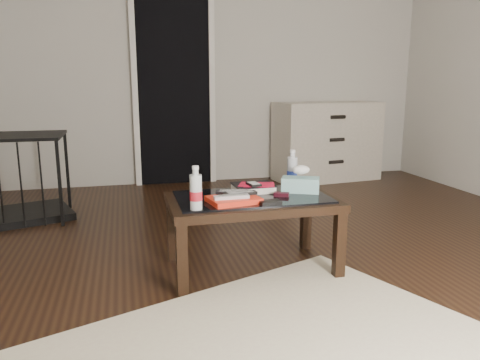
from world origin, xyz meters
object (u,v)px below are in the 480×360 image
object	(u,v)px
textbook	(253,188)
water_bottle_right	(292,168)
dresser	(327,141)
coffee_table	(252,206)
pet_crate	(10,193)
tissue_box	(301,185)
water_bottle_left	(196,188)

from	to	relation	value
textbook	water_bottle_right	bearing A→B (deg)	17.94
dresser	coffee_table	bearing A→B (deg)	-130.46
pet_crate	water_bottle_right	distance (m)	2.40
water_bottle_right	tissue_box	distance (m)	0.20
coffee_table	pet_crate	world-z (taller)	pet_crate
pet_crate	dresser	bearing A→B (deg)	-3.14
pet_crate	textbook	bearing A→B (deg)	-57.04
water_bottle_left	textbook	bearing A→B (deg)	38.22
pet_crate	textbook	size ratio (longest dim) A/B	4.17
water_bottle_right	textbook	bearing A→B (deg)	-160.91
water_bottle_right	tissue_box	world-z (taller)	water_bottle_right
coffee_table	water_bottle_right	xyz separation A→B (m)	(0.33, 0.22, 0.18)
textbook	water_bottle_left	world-z (taller)	water_bottle_left
coffee_table	water_bottle_left	size ratio (longest dim) A/B	4.20
pet_crate	water_bottle_right	world-z (taller)	pet_crate
water_bottle_left	tissue_box	bearing A→B (deg)	19.25
coffee_table	pet_crate	bearing A→B (deg)	138.41
coffee_table	water_bottle_right	world-z (taller)	water_bottle_right
textbook	water_bottle_right	size ratio (longest dim) A/B	1.05
pet_crate	water_bottle_left	distance (m)	2.16
coffee_table	pet_crate	size ratio (longest dim) A/B	0.96
dresser	textbook	world-z (taller)	dresser
pet_crate	tissue_box	bearing A→B (deg)	-54.40
water_bottle_left	tissue_box	distance (m)	0.74
dresser	tissue_box	xyz separation A→B (m)	(-1.24, -2.33, 0.06)
pet_crate	tissue_box	world-z (taller)	pet_crate
coffee_table	water_bottle_left	bearing A→B (deg)	-150.54
water_bottle_right	tissue_box	xyz separation A→B (m)	(-0.01, -0.18, -0.07)
water_bottle_left	tissue_box	world-z (taller)	water_bottle_left
dresser	pet_crate	size ratio (longest dim) A/B	1.20
coffee_table	textbook	bearing A→B (deg)	70.35
textbook	tissue_box	xyz separation A→B (m)	(0.28, -0.08, 0.02)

